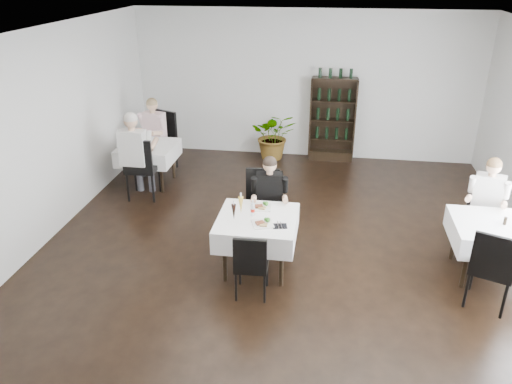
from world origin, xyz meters
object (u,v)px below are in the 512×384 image
(diner_main, at_px, (269,196))
(potted_tree, at_px, (274,135))
(main_table, at_px, (257,228))
(wine_shelf, at_px, (332,120))

(diner_main, bearing_deg, potted_tree, 95.81)
(main_table, bearing_deg, potted_tree, 93.88)
(wine_shelf, xyz_separation_m, potted_tree, (-1.19, -0.11, -0.34))
(wine_shelf, distance_m, main_table, 4.41)
(main_table, bearing_deg, diner_main, 83.25)
(wine_shelf, bearing_deg, main_table, -101.78)
(wine_shelf, height_order, main_table, wine_shelf)
(wine_shelf, xyz_separation_m, diner_main, (-0.82, -3.67, -0.06))
(wine_shelf, bearing_deg, diner_main, -102.65)
(main_table, height_order, diner_main, diner_main)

